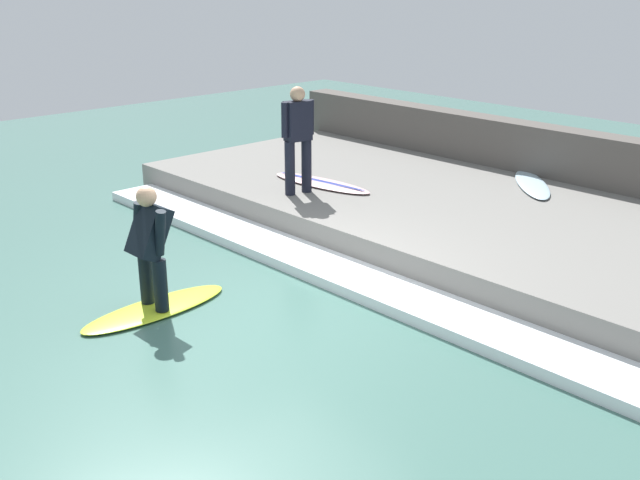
{
  "coord_description": "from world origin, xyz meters",
  "views": [
    {
      "loc": [
        -5.25,
        -6.16,
        3.75
      ],
      "look_at": [
        0.56,
        0.0,
        0.7
      ],
      "focal_mm": 42.0,
      "sensor_mm": 36.0,
      "label": 1
    }
  ],
  "objects": [
    {
      "name": "wave_foam_crest",
      "position": [
        1.08,
        0.0,
        0.07
      ],
      "size": [
        0.79,
        10.79,
        0.14
      ],
      "primitive_type": "cube",
      "color": "white",
      "rests_on": "ground_plane"
    },
    {
      "name": "concrete_ledge",
      "position": [
        3.67,
        0.0,
        0.23
      ],
      "size": [
        4.4,
        11.36,
        0.46
      ],
      "primitive_type": "cube",
      "color": "slate",
      "rests_on": "ground_plane"
    },
    {
      "name": "surfer_riding",
      "position": [
        -1.19,
        0.96,
        0.86
      ],
      "size": [
        0.47,
        0.67,
        1.45
      ],
      "color": "black",
      "rests_on": "surfboard_riding"
    },
    {
      "name": "surfboard_spare",
      "position": [
        5.33,
        0.02,
        0.49
      ],
      "size": [
        1.64,
        1.54,
        0.06
      ],
      "color": "silver",
      "rests_on": "concrete_ledge"
    },
    {
      "name": "surfer_waiting_near",
      "position": [
        2.28,
        2.32,
        1.39
      ],
      "size": [
        0.55,
        0.31,
        1.67
      ],
      "color": "black",
      "rests_on": "concrete_ledge"
    },
    {
      "name": "ground_plane",
      "position": [
        0.0,
        0.0,
        0.0
      ],
      "size": [
        28.0,
        28.0,
        0.0
      ],
      "primitive_type": "plane",
      "color": "#426B60"
    },
    {
      "name": "surfboard_waiting_near",
      "position": [
        2.88,
        2.43,
        0.49
      ],
      "size": [
        0.73,
        1.99,
        0.07
      ],
      "color": "beige",
      "rests_on": "concrete_ledge"
    },
    {
      "name": "back_wall",
      "position": [
        6.12,
        0.0,
        0.64
      ],
      "size": [
        0.5,
        11.93,
        1.29
      ],
      "primitive_type": "cube",
      "color": "#544F49",
      "rests_on": "ground_plane"
    },
    {
      "name": "surfboard_riding",
      "position": [
        -1.19,
        0.96,
        0.03
      ],
      "size": [
        1.89,
        0.62,
        0.06
      ],
      "color": "#BFE02D",
      "rests_on": "ground_plane"
    }
  ]
}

